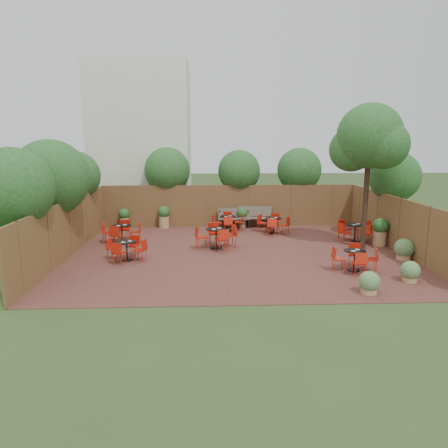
{
  "coord_description": "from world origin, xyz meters",
  "views": [
    {
      "loc": [
        -1.09,
        -14.69,
        4.0
      ],
      "look_at": [
        -0.45,
        0.5,
        1.0
      ],
      "focal_mm": 33.29,
      "sensor_mm": 36.0,
      "label": 1
    }
  ],
  "objects": [
    {
      "name": "planters",
      "position": [
        0.1,
        3.47,
        0.57
      ],
      "size": [
        11.19,
        4.45,
        1.09
      ],
      "color": "tan",
      "rests_on": "courtyard_paving"
    },
    {
      "name": "courtyard_paving",
      "position": [
        0.0,
        0.0,
        0.01
      ],
      "size": [
        12.0,
        10.0,
        0.02
      ],
      "primitive_type": "cube",
      "color": "#3B1E18",
      "rests_on": "ground"
    },
    {
      "name": "fence_left",
      "position": [
        -6.0,
        0.0,
        1.0
      ],
      "size": [
        0.08,
        10.0,
        2.0
      ],
      "primitive_type": "cube",
      "color": "#56351F",
      "rests_on": "ground"
    },
    {
      "name": "ground",
      "position": [
        0.0,
        0.0,
        0.0
      ],
      "size": [
        80.0,
        80.0,
        0.0
      ],
      "primitive_type": "plane",
      "color": "#354F23",
      "rests_on": "ground"
    },
    {
      "name": "courtyard_tree",
      "position": [
        4.85,
        0.48,
        4.04
      ],
      "size": [
        2.6,
        2.5,
        5.39
      ],
      "rotation": [
        0.0,
        0.0,
        -0.3
      ],
      "color": "black",
      "rests_on": "courtyard_paving"
    },
    {
      "name": "neighbour_building",
      "position": [
        -4.5,
        8.0,
        4.0
      ],
      "size": [
        5.0,
        4.0,
        8.0
      ],
      "primitive_type": "cube",
      "color": "silver",
      "rests_on": "ground"
    },
    {
      "name": "bistro_tables",
      "position": [
        0.11,
        1.21,
        0.43
      ],
      "size": [
        10.93,
        7.54,
        0.88
      ],
      "color": "black",
      "rests_on": "courtyard_paving"
    },
    {
      "name": "overhang_foliage",
      "position": [
        -2.55,
        2.31,
        2.68
      ],
      "size": [
        15.5,
        10.56,
        2.64
      ],
      "color": "#1D531A",
      "rests_on": "ground"
    },
    {
      "name": "park_bench_right",
      "position": [
        1.19,
        4.63,
        0.54
      ],
      "size": [
        1.65,
        0.62,
        1.0
      ],
      "rotation": [
        0.0,
        0.0,
        -0.06
      ],
      "color": "brown",
      "rests_on": "courtyard_paving"
    },
    {
      "name": "low_shrubs",
      "position": [
        4.79,
        -2.58,
        0.34
      ],
      "size": [
        3.09,
        3.81,
        0.73
      ],
      "color": "tan",
      "rests_on": "courtyard_paving"
    },
    {
      "name": "fence_right",
      "position": [
        6.0,
        0.0,
        1.0
      ],
      "size": [
        0.08,
        10.0,
        2.0
      ],
      "primitive_type": "cube",
      "color": "#56351F",
      "rests_on": "ground"
    },
    {
      "name": "fence_back",
      "position": [
        0.0,
        5.0,
        1.0
      ],
      "size": [
        12.0,
        0.08,
        2.0
      ],
      "primitive_type": "cube",
      "color": "#56351F",
      "rests_on": "ground"
    },
    {
      "name": "park_bench_left",
      "position": [
        0.19,
        4.63,
        0.5
      ],
      "size": [
        1.5,
        0.48,
        0.92
      ],
      "rotation": [
        0.0,
        0.0,
        0.0
      ],
      "color": "brown",
      "rests_on": "courtyard_paving"
    }
  ]
}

